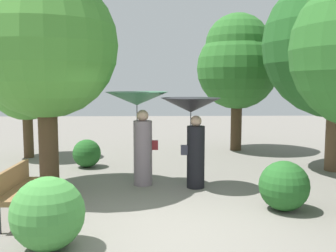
{
  "coord_description": "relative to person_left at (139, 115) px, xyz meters",
  "views": [
    {
      "loc": [
        -0.28,
        -5.66,
        2.19
      ],
      "look_at": [
        0.0,
        2.99,
        1.22
      ],
      "focal_mm": 40.99,
      "sensor_mm": 36.0,
      "label": 1
    }
  ],
  "objects": [
    {
      "name": "tree_near_left",
      "position": [
        -1.85,
        -0.29,
        1.68
      ],
      "size": [
        2.92,
        2.92,
        4.9
      ],
      "color": "#4C3823",
      "rests_on": "ground"
    },
    {
      "name": "person_right",
      "position": [
        1.12,
        -0.26,
        -0.08
      ],
      "size": [
        1.24,
        1.24,
        1.89
      ],
      "rotation": [
        0.0,
        0.0,
        1.67
      ],
      "color": "black",
      "rests_on": "ground"
    },
    {
      "name": "person_left",
      "position": [
        0.0,
        0.0,
        0.0
      ],
      "size": [
        1.34,
        1.34,
        2.01
      ],
      "rotation": [
        0.0,
        0.0,
        1.67
      ],
      "color": "gray",
      "rests_on": "ground"
    },
    {
      "name": "bush_path_left",
      "position": [
        -1.06,
        -3.22,
        -1.02
      ],
      "size": [
        0.97,
        0.97,
        0.97
      ],
      "primitive_type": "sphere",
      "color": "#428C3D",
      "rests_on": "ground"
    },
    {
      "name": "tree_mid_right",
      "position": [
        2.99,
        4.25,
        1.37
      ],
      "size": [
        2.61,
        2.61,
        4.42
      ],
      "color": "#42301E",
      "rests_on": "ground"
    },
    {
      "name": "bush_behind_bench",
      "position": [
        2.57,
        -1.76,
        -1.08
      ],
      "size": [
        0.86,
        0.86,
        0.86
      ],
      "primitive_type": "sphere",
      "color": "#235B23",
      "rests_on": "ground"
    },
    {
      "name": "park_bench",
      "position": [
        -1.83,
        -2.0,
        -1.0
      ],
      "size": [
        0.52,
        1.51,
        0.83
      ],
      "rotation": [
        0.0,
        0.0,
        1.55
      ],
      "color": "#38383D",
      "rests_on": "ground"
    },
    {
      "name": "ground_plane",
      "position": [
        0.64,
        -2.48,
        -1.51
      ],
      "size": [
        40.0,
        40.0,
        0.0
      ],
      "primitive_type": "plane",
      "color": "slate"
    },
    {
      "name": "bush_path_right",
      "position": [
        -1.45,
        1.8,
        -1.14
      ],
      "size": [
        0.73,
        0.73,
        0.73
      ],
      "primitive_type": "sphere",
      "color": "#235B23",
      "rests_on": "ground"
    },
    {
      "name": "tree_mid_left",
      "position": [
        -3.41,
        3.19,
        0.84
      ],
      "size": [
        2.12,
        2.12,
        3.6
      ],
      "color": "#4C3823",
      "rests_on": "ground"
    }
  ]
}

